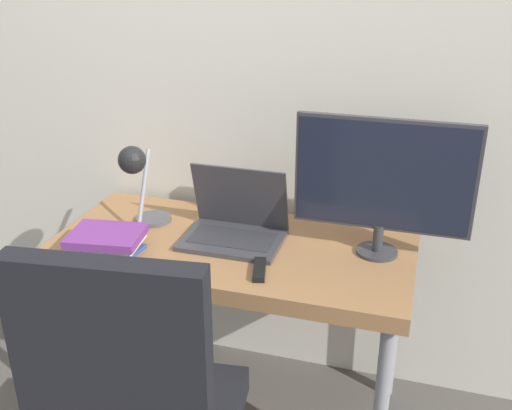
% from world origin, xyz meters
% --- Properties ---
extents(wall_back, '(8.00, 0.05, 2.60)m').
position_xyz_m(wall_back, '(0.00, 0.70, 1.30)').
color(wall_back, beige).
rests_on(wall_back, ground_plane).
extents(desk, '(1.32, 0.63, 0.76)m').
position_xyz_m(desk, '(0.00, 0.32, 0.68)').
color(desk, '#996B42').
rests_on(desk, ground_plane).
extents(laptop, '(0.36, 0.26, 0.27)m').
position_xyz_m(laptop, '(-0.00, 0.36, 0.81)').
color(laptop, '#38383D').
rests_on(laptop, desk).
extents(monitor, '(0.61, 0.15, 0.49)m').
position_xyz_m(monitor, '(0.52, 0.40, 1.03)').
color(monitor, '#333338').
rests_on(monitor, desk).
extents(desk_lamp, '(0.14, 0.25, 0.35)m').
position_xyz_m(desk_lamp, '(-0.36, 0.31, 0.98)').
color(desk_lamp, '#4C4C51').
rests_on(desk_lamp, desk).
extents(office_chair, '(0.57, 0.56, 1.12)m').
position_xyz_m(office_chair, '(-0.03, -0.42, 0.62)').
color(office_chair, black).
rests_on(office_chair, ground_plane).
extents(book_stack, '(0.28, 0.23, 0.08)m').
position_xyz_m(book_stack, '(-0.40, 0.12, 0.80)').
color(book_stack, '#334C8C').
rests_on(book_stack, desk).
extents(tv_remote, '(0.07, 0.15, 0.02)m').
position_xyz_m(tv_remote, '(0.16, 0.14, 0.77)').
color(tv_remote, black).
rests_on(tv_remote, desk).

